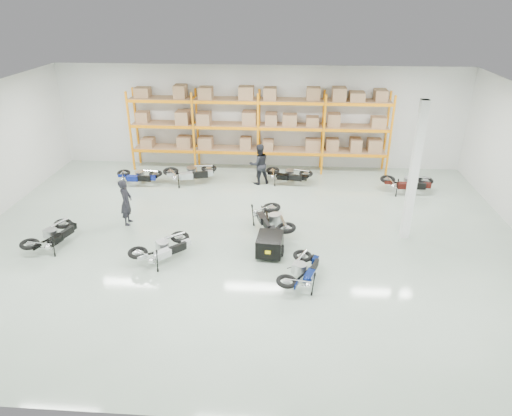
# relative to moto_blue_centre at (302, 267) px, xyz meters

# --- Properties ---
(room) EXTENTS (18.00, 18.00, 18.00)m
(room) POSITION_rel_moto_blue_centre_xyz_m (-1.78, 2.38, 1.74)
(room) COLOR #A8BCA9
(room) RESTS_ON ground
(pallet_rack) EXTENTS (11.28, 0.98, 3.62)m
(pallet_rack) POSITION_rel_moto_blue_centre_xyz_m (-1.78, 8.83, 1.75)
(pallet_rack) COLOR orange
(pallet_rack) RESTS_ON ground
(structural_column) EXTENTS (0.25, 0.25, 4.50)m
(structural_column) POSITION_rel_moto_blue_centre_xyz_m (3.42, 2.88, 1.74)
(structural_column) COLOR white
(structural_column) RESTS_ON ground
(moto_blue_centre) EXTENTS (1.32, 1.84, 1.08)m
(moto_blue_centre) POSITION_rel_moto_blue_centre_xyz_m (0.00, 0.00, 0.00)
(moto_blue_centre) COLOR #07144A
(moto_blue_centre) RESTS_ON ground
(moto_silver_left) EXTENTS (1.82, 1.82, 1.11)m
(moto_silver_left) POSITION_rel_moto_blue_centre_xyz_m (-4.10, 0.90, 0.02)
(moto_silver_left) COLOR #BBBDC2
(moto_silver_left) RESTS_ON ground
(moto_black_far_left) EXTENTS (1.29, 1.87, 1.10)m
(moto_black_far_left) POSITION_rel_moto_blue_centre_xyz_m (-7.76, 1.42, 0.01)
(moto_black_far_left) COLOR black
(moto_black_far_left) RESTS_ON ground
(moto_touring_right) EXTENTS (1.51, 2.09, 1.22)m
(moto_touring_right) POSITION_rel_moto_blue_centre_xyz_m (-0.94, 2.96, 0.07)
(moto_touring_right) COLOR black
(moto_touring_right) RESTS_ON ground
(trailer) EXTENTS (0.85, 1.62, 0.67)m
(trailer) POSITION_rel_moto_blue_centre_xyz_m (-0.94, 1.36, -0.12)
(trailer) COLOR black
(trailer) RESTS_ON ground
(moto_back_a) EXTENTS (1.64, 0.82, 1.06)m
(moto_back_a) POSITION_rel_moto_blue_centre_xyz_m (-6.65, 6.66, -0.01)
(moto_back_a) COLOR navy
(moto_back_a) RESTS_ON ground
(moto_back_b) EXTENTS (2.12, 1.46, 1.25)m
(moto_back_b) POSITION_rel_moto_blue_centre_xyz_m (-4.51, 7.00, 0.08)
(moto_back_b) COLOR #A4AAAD
(moto_back_b) RESTS_ON ground
(moto_back_c) EXTENTS (1.83, 1.14, 1.10)m
(moto_back_c) POSITION_rel_moto_blue_centre_xyz_m (-0.42, 7.21, 0.01)
(moto_back_c) COLOR black
(moto_back_c) RESTS_ON ground
(moto_back_d) EXTENTS (1.80, 0.92, 1.16)m
(moto_back_d) POSITION_rel_moto_blue_centre_xyz_m (4.32, 6.60, 0.04)
(moto_back_d) COLOR #3C0F0C
(moto_back_d) RESTS_ON ground
(person_left) EXTENTS (0.42, 0.61, 1.62)m
(person_left) POSITION_rel_moto_blue_centre_xyz_m (-5.94, 3.16, 0.30)
(person_left) COLOR black
(person_left) RESTS_ON ground
(person_back) EXTENTS (1.02, 0.92, 1.71)m
(person_back) POSITION_rel_moto_blue_centre_xyz_m (-1.64, 7.14, 0.35)
(person_back) COLOR black
(person_back) RESTS_ON ground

